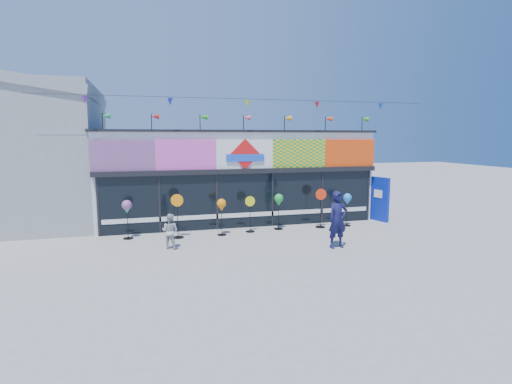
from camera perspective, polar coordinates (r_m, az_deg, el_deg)
name	(u,v)px	position (r m, az deg, el deg)	size (l,w,h in m)	color
ground	(269,249)	(13.80, 1.84, -8.12)	(80.00, 80.00, 0.00)	gray
kite_shop	(233,174)	(19.11, -3.38, 2.57)	(16.00, 5.70, 5.31)	white
neighbour_building	(2,151)	(20.61, -32.56, 4.97)	(8.18, 7.20, 6.87)	#949698
blue_sign	(379,199)	(18.99, 17.23, -0.96)	(0.44, 1.00, 2.00)	#0B23AA
spinner_0	(127,208)	(15.63, -17.96, -2.17)	(0.37, 0.37, 1.48)	black
spinner_1	(177,215)	(15.36, -11.15, -3.22)	(0.46, 0.43, 1.68)	black
spinner_2	(222,206)	(15.50, -4.95, -2.02)	(0.36, 0.36, 1.44)	black
spinner_3	(250,213)	(16.04, -0.84, -3.03)	(0.41, 0.37, 1.46)	black
spinner_4	(279,201)	(16.46, 3.26, -1.28)	(0.38, 0.38, 1.49)	black
spinner_5	(321,207)	(17.04, 9.23, -2.15)	(0.46, 0.42, 1.65)	black
spinner_6	(347,200)	(17.52, 12.92, -1.11)	(0.36, 0.36, 1.41)	black
adult_man	(338,220)	(14.01, 11.59, -3.89)	(0.72, 0.47, 1.97)	#13133B
child	(170,231)	(14.02, -12.18, -5.49)	(0.59, 0.34, 1.21)	#BABABA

